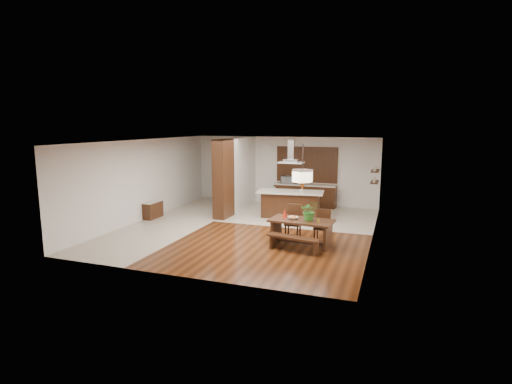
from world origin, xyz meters
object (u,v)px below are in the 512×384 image
at_px(fruit_bowl, 293,218).
at_px(microwave, 288,180).
at_px(pendant_lantern, 303,167).
at_px(dining_table, 301,226).
at_px(dining_chair_right, 322,226).
at_px(foliage_plant, 310,211).
at_px(kitchen_island, 291,204).
at_px(island_cup, 302,191).
at_px(range_hood, 291,151).
at_px(dining_bench, 294,244).
at_px(dining_chair_left, 293,222).
at_px(hallway_console, 153,210).

relative_size(fruit_bowl, microwave, 0.50).
height_order(pendant_lantern, fruit_bowl, pendant_lantern).
xyz_separation_m(dining_table, dining_chair_right, (0.50, 0.50, -0.07)).
relative_size(foliage_plant, kitchen_island, 0.22).
bearing_deg(foliage_plant, dining_table, -178.91).
xyz_separation_m(pendant_lantern, island_cup, (-0.73, 3.12, -1.19)).
relative_size(foliage_plant, range_hood, 0.63).
bearing_deg(dining_bench, island_cup, 100.18).
relative_size(dining_bench, microwave, 2.65).
height_order(dining_table, pendant_lantern, pendant_lantern).
bearing_deg(range_hood, dining_chair_left, -73.78).
xyz_separation_m(hallway_console, kitchen_island, (4.75, 1.84, 0.20)).
bearing_deg(island_cup, fruit_bowl, -81.21).
bearing_deg(dining_chair_left, kitchen_island, 105.39).
distance_m(range_hood, island_cup, 1.49).
bearing_deg(dining_chair_left, range_hood, 105.37).
height_order(dining_table, fruit_bowl, fruit_bowl).
bearing_deg(pendant_lantern, dining_chair_right, 45.47).
bearing_deg(dining_chair_left, foliage_plant, -44.08).
relative_size(pendant_lantern, fruit_bowl, 4.67).
relative_size(dining_chair_left, island_cup, 7.53).
relative_size(dining_table, dining_bench, 1.25).
distance_m(dining_chair_left, pendant_lantern, 1.87).
xyz_separation_m(dining_table, kitchen_island, (-1.17, 3.25, -0.04)).
height_order(hallway_console, foliage_plant, foliage_plant).
xyz_separation_m(dining_bench, kitchen_island, (-1.11, 3.89, 0.30)).
height_order(dining_chair_right, range_hood, range_hood).
bearing_deg(pendant_lantern, hallway_console, 166.58).
height_order(foliage_plant, range_hood, range_hood).
bearing_deg(island_cup, dining_bench, -79.82).
bearing_deg(dining_table, kitchen_island, 109.84).
xyz_separation_m(fruit_bowl, kitchen_island, (-0.92, 3.25, -0.27)).
xyz_separation_m(dining_chair_right, microwave, (-2.37, 4.90, 0.63)).
xyz_separation_m(pendant_lantern, microwave, (-1.87, 5.40, -1.14)).
distance_m(island_cup, microwave, 2.55).
bearing_deg(dining_chair_right, pendant_lantern, -129.86).
relative_size(dining_chair_left, kitchen_island, 0.41).
height_order(pendant_lantern, range_hood, same).
bearing_deg(microwave, dining_bench, -97.29).
height_order(dining_bench, range_hood, range_hood).
bearing_deg(dining_chair_left, hallway_console, 170.64).
xyz_separation_m(dining_chair_right, kitchen_island, (-1.67, 2.74, 0.04)).
bearing_deg(fruit_bowl, foliage_plant, 1.08).
relative_size(dining_bench, range_hood, 1.65).
xyz_separation_m(dining_chair_left, foliage_plant, (0.62, -0.58, 0.51)).
xyz_separation_m(dining_chair_left, fruit_bowl, (0.14, -0.59, 0.27)).
distance_m(dining_chair_right, pendant_lantern, 1.91).
xyz_separation_m(pendant_lantern, fruit_bowl, (-0.25, -0.00, -1.46)).
relative_size(hallway_console, range_hood, 0.98).
bearing_deg(dining_chair_right, dining_table, -129.86).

